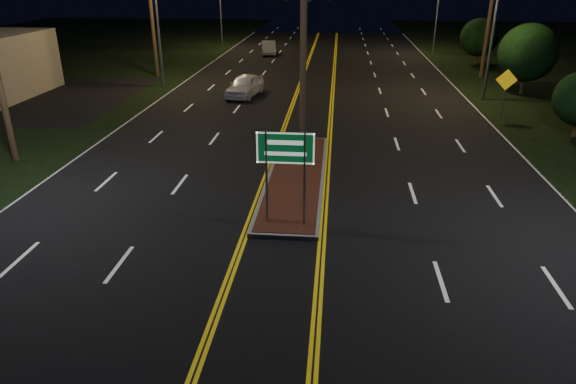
# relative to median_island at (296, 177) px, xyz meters

# --- Properties ---
(ground) EXTENTS (120.00, 120.00, 0.00)m
(ground) POSITION_rel_median_island_xyz_m (0.00, -7.00, -0.08)
(ground) COLOR black
(ground) RESTS_ON ground
(median_island) EXTENTS (2.25, 10.25, 0.17)m
(median_island) POSITION_rel_median_island_xyz_m (0.00, 0.00, 0.00)
(median_island) COLOR gray
(median_island) RESTS_ON ground
(highway_sign) EXTENTS (1.80, 0.08, 3.20)m
(highway_sign) POSITION_rel_median_island_xyz_m (0.00, -4.20, 2.32)
(highway_sign) COLOR gray
(highway_sign) RESTS_ON ground
(streetlight_left_mid) EXTENTS (1.91, 0.44, 9.00)m
(streetlight_left_mid) POSITION_rel_median_island_xyz_m (-10.61, 17.00, 5.57)
(streetlight_left_mid) COLOR gray
(streetlight_left_mid) RESTS_ON ground
(streetlight_right_mid) EXTENTS (1.91, 0.44, 9.00)m
(streetlight_right_mid) POSITION_rel_median_island_xyz_m (10.61, 15.00, 5.57)
(streetlight_right_mid) COLOR gray
(streetlight_right_mid) RESTS_ON ground
(shrub_mid) EXTENTS (3.78, 3.78, 4.62)m
(shrub_mid) POSITION_rel_median_island_xyz_m (14.00, 17.00, 2.64)
(shrub_mid) COLOR #382819
(shrub_mid) RESTS_ON ground
(shrub_far) EXTENTS (3.24, 3.24, 3.96)m
(shrub_far) POSITION_rel_median_island_xyz_m (13.80, 29.00, 2.25)
(shrub_far) COLOR #382819
(shrub_far) RESTS_ON ground
(car_near) EXTENTS (2.92, 5.21, 1.64)m
(car_near) POSITION_rel_median_island_xyz_m (-4.59, 14.52, 0.74)
(car_near) COLOR white
(car_near) RESTS_ON ground
(car_far) EXTENTS (2.60, 4.71, 1.49)m
(car_far) POSITION_rel_median_island_xyz_m (-5.45, 33.25, 0.66)
(car_far) COLOR #A9ACB3
(car_far) RESTS_ON ground
(warning_sign) EXTENTS (1.16, 0.10, 2.77)m
(warning_sign) POSITION_rel_median_island_xyz_m (10.80, 10.27, 1.74)
(warning_sign) COLOR gray
(warning_sign) RESTS_ON ground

